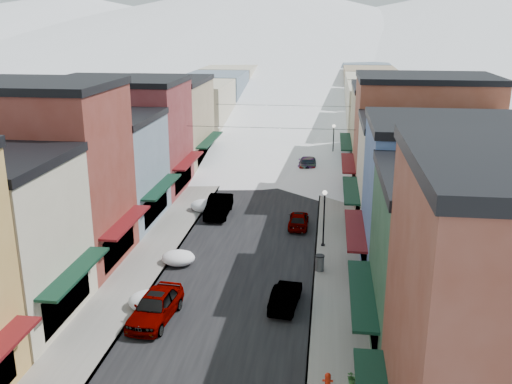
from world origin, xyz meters
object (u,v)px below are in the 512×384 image
(fire_hydrant, at_px, (328,382))
(streetlamp_near, at_px, (324,211))
(trash_can, at_px, (320,263))
(car_dark_hatch, at_px, (219,206))
(car_green_sedan, at_px, (286,296))
(car_silver_sedan, at_px, (155,306))

(fire_hydrant, relative_size, streetlamp_near, 0.19)
(fire_hydrant, bearing_deg, trash_can, 92.89)
(car_dark_hatch, relative_size, trash_can, 4.73)
(car_green_sedan, bearing_deg, trash_can, -104.88)
(fire_hydrant, bearing_deg, streetlamp_near, 91.58)
(streetlamp_near, bearing_deg, fire_hydrant, -88.42)
(car_silver_sedan, bearing_deg, fire_hydrant, -23.59)
(car_silver_sedan, bearing_deg, streetlamp_near, 57.71)
(car_green_sedan, distance_m, trash_can, 5.33)
(car_dark_hatch, relative_size, fire_hydrant, 6.18)
(car_green_sedan, xyz_separation_m, trash_can, (1.88, 4.98, 0.04))
(car_dark_hatch, height_order, fire_hydrant, car_dark_hatch)
(car_dark_hatch, height_order, car_green_sedan, car_dark_hatch)
(fire_hydrant, height_order, trash_can, trash_can)
(car_silver_sedan, xyz_separation_m, car_green_sedan, (7.12, 2.49, -0.18))
(car_green_sedan, relative_size, trash_can, 3.70)
(car_silver_sedan, distance_m, fire_hydrant, 11.02)
(trash_can, bearing_deg, car_green_sedan, -110.69)
(car_dark_hatch, bearing_deg, streetlamp_near, -34.90)
(car_green_sedan, distance_m, fire_hydrant, 8.21)
(car_green_sedan, bearing_deg, car_silver_sedan, 25.09)
(car_green_sedan, bearing_deg, streetlamp_near, -96.46)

